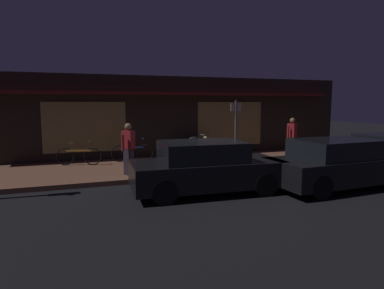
{
  "coord_description": "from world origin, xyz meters",
  "views": [
    {
      "loc": [
        -3.6,
        -8.9,
        2.45
      ],
      "look_at": [
        0.41,
        2.4,
        0.95
      ],
      "focal_mm": 31.06,
      "sensor_mm": 36.0,
      "label": 1
    }
  ],
  "objects": [
    {
      "name": "person_bystander",
      "position": [
        5.2,
        3.04,
        1.03
      ],
      "size": [
        0.61,
        0.42,
        1.67
      ],
      "color": "#28232D",
      "rests_on": "sidewalk_slab"
    },
    {
      "name": "parked_car_far",
      "position": [
        3.49,
        -1.41,
        0.7
      ],
      "size": [
        4.18,
        1.96,
        1.42
      ],
      "color": "black",
      "rests_on": "ground_plane"
    },
    {
      "name": "bicycle_parked",
      "position": [
        -3.5,
        3.98,
        0.51
      ],
      "size": [
        1.61,
        0.57,
        0.91
      ],
      "color": "black",
      "rests_on": "sidewalk_slab"
    },
    {
      "name": "ground_plane",
      "position": [
        0.0,
        0.0,
        0.0
      ],
      "size": [
        60.0,
        60.0,
        0.0
      ],
      "primitive_type": "plane",
      "color": "black"
    },
    {
      "name": "motorcycle",
      "position": [
        1.05,
        4.31,
        0.65
      ],
      "size": [
        1.7,
        0.56,
        0.97
      ],
      "color": "black",
      "rests_on": "sidewalk_slab"
    },
    {
      "name": "person_photographer",
      "position": [
        -2.0,
        1.68,
        1.03
      ],
      "size": [
        0.53,
        0.46,
        1.67
      ],
      "color": "#28232D",
      "rests_on": "sidewalk_slab"
    },
    {
      "name": "sign_post",
      "position": [
        2.2,
        2.45,
        1.51
      ],
      "size": [
        0.44,
        0.09,
        2.4
      ],
      "color": "#47474C",
      "rests_on": "sidewalk_slab"
    },
    {
      "name": "sidewalk_slab",
      "position": [
        0.0,
        3.0,
        0.07
      ],
      "size": [
        18.0,
        4.0,
        0.15
      ],
      "primitive_type": "cube",
      "color": "brown",
      "rests_on": "ground_plane"
    },
    {
      "name": "bicycle_extra",
      "position": [
        -1.47,
        4.16,
        0.51
      ],
      "size": [
        1.66,
        0.42,
        0.91
      ],
      "color": "black",
      "rests_on": "sidewalk_slab"
    },
    {
      "name": "parked_car_near",
      "position": [
        -0.27,
        -0.63,
        0.7
      ],
      "size": [
        4.19,
        1.98,
        1.42
      ],
      "color": "black",
      "rests_on": "ground_plane"
    },
    {
      "name": "storefront_building",
      "position": [
        0.0,
        6.39,
        1.8
      ],
      "size": [
        18.0,
        3.3,
        3.6
      ],
      "color": "black",
      "rests_on": "ground_plane"
    }
  ]
}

